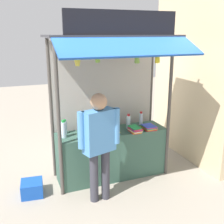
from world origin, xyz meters
name	(u,v)px	position (x,y,z in m)	size (l,w,h in m)	color
ground_plane	(112,175)	(0.00, 0.00, 0.00)	(20.00, 20.00, 0.00)	#9E9384
stall_counter	(112,154)	(0.00, 0.00, 0.44)	(1.96, 0.55, 0.88)	#385B4C
stall_structure	(110,84)	(0.00, 0.10, 1.71)	(2.16, 1.41, 2.88)	#4C4742
water_bottle_front_left	(141,119)	(0.63, 0.12, 1.00)	(0.07, 0.07, 0.26)	silver
water_bottle_back_left	(65,127)	(-0.80, 0.18, 1.00)	(0.07, 0.07, 0.25)	silver
water_bottle_center	(82,127)	(-0.55, 0.01, 1.03)	(0.09, 0.09, 0.31)	silver
water_bottle_far_right	(128,122)	(0.33, 0.03, 1.01)	(0.08, 0.08, 0.27)	silver
water_bottle_far_left	(111,121)	(0.03, 0.10, 1.03)	(0.09, 0.09, 0.30)	silver
water_bottle_back_right	(64,129)	(-0.86, 0.00, 1.03)	(0.08, 0.08, 0.30)	silver
magazine_stack_mid_left	(135,129)	(0.36, -0.19, 0.93)	(0.20, 0.28, 0.09)	red
magazine_stack_mid_right	(149,127)	(0.66, -0.15, 0.92)	(0.24, 0.29, 0.07)	red
magazine_stack_front_right	(94,132)	(-0.35, -0.05, 0.92)	(0.24, 0.28, 0.07)	green
magazine_stack_right	(112,133)	(-0.07, -0.17, 0.92)	(0.23, 0.29, 0.07)	orange
banana_bunch_rightmost	(137,59)	(0.27, -0.38, 2.17)	(0.09, 0.09, 0.30)	#332D23
banana_bunch_leftmost	(98,58)	(-0.38, -0.38, 2.20)	(0.08, 0.08, 0.27)	#332D23
banana_bunch_inner_left	(77,61)	(-0.68, -0.38, 2.17)	(0.10, 0.10, 0.31)	#332D23
banana_bunch_inner_right	(157,59)	(0.64, -0.38, 2.16)	(0.10, 0.10, 0.32)	#332D23
vendor_person	(99,138)	(-0.45, -0.64, 1.04)	(0.66, 0.34, 1.73)	#383842
plastic_crate	(32,188)	(-1.45, -0.12, 0.12)	(0.34, 0.34, 0.24)	#194CB2
neighbour_wall	(190,77)	(1.82, 0.30, 1.70)	(0.20, 2.40, 3.40)	beige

